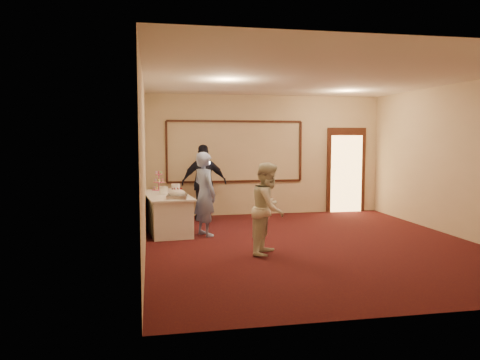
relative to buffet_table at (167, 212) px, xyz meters
name	(u,v)px	position (x,y,z in m)	size (l,w,h in m)	color
floor	(312,244)	(2.58, -1.79, -0.39)	(7.00, 7.00, 0.00)	black
room_walls	(314,133)	(2.58, -1.79, 1.64)	(6.04, 7.04, 3.02)	beige
wall_molding	(235,151)	(1.78, 1.68, 1.21)	(3.45, 0.04, 1.55)	black
doorway	(346,171)	(4.73, 1.66, 0.69)	(1.05, 0.07, 2.20)	black
buffet_table	(167,212)	(0.00, 0.00, 0.00)	(1.07, 2.27, 0.77)	white
pavlova_tray	(177,194)	(0.18, -0.78, 0.47)	(0.43, 0.57, 0.19)	silver
cupcake_stand	(159,183)	(-0.13, 0.78, 0.55)	(0.32, 0.32, 0.47)	#D9457D
plate_stack_a	(164,190)	(-0.05, -0.03, 0.46)	(0.19, 0.19, 0.16)	white
plate_stack_b	(176,188)	(0.22, 0.44, 0.47)	(0.20, 0.20, 0.16)	white
tart	(179,194)	(0.26, -0.22, 0.41)	(0.28, 0.28, 0.06)	white
man	(205,194)	(0.73, -0.68, 0.44)	(0.61, 0.40, 1.66)	#8096D1
woman	(268,208)	(1.61, -2.33, 0.38)	(0.75, 0.58, 1.53)	white
guest	(204,183)	(0.91, 1.01, 0.50)	(1.05, 0.44, 1.78)	black
camera_flash	(208,162)	(0.99, 0.86, 0.99)	(0.07, 0.04, 0.05)	white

